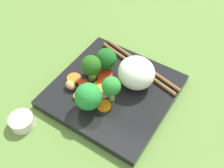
{
  "coord_description": "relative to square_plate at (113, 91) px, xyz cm",
  "views": [
    {
      "loc": [
        33.81,
        19.28,
        49.27
      ],
      "look_at": [
        0.47,
        -0.02,
        3.88
      ],
      "focal_mm": 44.23,
      "sensor_mm": 36.0,
      "label": 1
    }
  ],
  "objects": [
    {
      "name": "carrot_slice_5",
      "position": [
        -0.29,
        0.37,
        1.23
      ],
      "size": [
        2.8,
        2.8,
        0.58
      ],
      "primitive_type": "cylinder",
      "rotation": [
        0.0,
        0.0,
        0.57
      ],
      "color": "orange",
      "rests_on": "square_plate"
    },
    {
      "name": "rice_mound",
      "position": [
        -3.97,
        3.52,
        4.28
      ],
      "size": [
        11.05,
        11.17,
        6.68
      ],
      "primitive_type": "ellipsoid",
      "rotation": [
        0.0,
        0.0,
        5.78
      ],
      "color": "white",
      "rests_on": "square_plate"
    },
    {
      "name": "broccoli_floret_2",
      "position": [
        -3.79,
        -3.99,
        4.95
      ],
      "size": [
        4.73,
        4.73,
        6.51
      ],
      "color": "#62B155",
      "rests_on": "square_plate"
    },
    {
      "name": "broccoli_floret_0",
      "position": [
        0.04,
        -5.5,
        5.12
      ],
      "size": [
        4.51,
        4.51,
        6.88
      ],
      "color": "#67AC48",
      "rests_on": "square_plate"
    },
    {
      "name": "carrot_slice_3",
      "position": [
        2.89,
        -3.46,
        1.33
      ],
      "size": [
        3.01,
        3.01,
        0.77
      ],
      "primitive_type": "cylinder",
      "rotation": [
        0.0,
        0.0,
        0.19
      ],
      "color": "orange",
      "rests_on": "square_plate"
    },
    {
      "name": "carrot_slice_4",
      "position": [
        5.89,
        -5.38,
        1.23
      ],
      "size": [
        2.85,
        2.85,
        0.58
      ],
      "primitive_type": "cylinder",
      "rotation": [
        0.0,
        0.0,
        5.75
      ],
      "color": "orange",
      "rests_on": "square_plate"
    },
    {
      "name": "chicken_piece_2",
      "position": [
        4.58,
        -8.21,
        1.87
      ],
      "size": [
        2.51,
        3.05,
        1.86
      ],
      "primitive_type": "ellipsoid",
      "rotation": [
        0.0,
        0.0,
        4.46
      ],
      "color": "tan",
      "rests_on": "square_plate"
    },
    {
      "name": "carrot_slice_0",
      "position": [
        2.22,
        -9.02,
        1.3
      ],
      "size": [
        4.48,
        4.48,
        0.72
      ],
      "primitive_type": "cylinder",
      "rotation": [
        0.0,
        0.0,
        2.43
      ],
      "color": "orange",
      "rests_on": "square_plate"
    },
    {
      "name": "square_plate",
      "position": [
        0.0,
        0.0,
        0.0
      ],
      "size": [
        26.72,
        26.72,
        1.88
      ],
      "primitive_type": "cube",
      "rotation": [
        0.0,
        0.0,
        -0.05
      ],
      "color": "black",
      "rests_on": "ground_plane"
    },
    {
      "name": "carrot_slice_1",
      "position": [
        0.97,
        -2.71,
        1.29
      ],
      "size": [
        3.58,
        3.58,
        0.7
      ],
      "primitive_type": "cylinder",
      "rotation": [
        0.0,
        0.0,
        0.22
      ],
      "color": "orange",
      "rests_on": "square_plate"
    },
    {
      "name": "chicken_piece_0",
      "position": [
        2.94,
        -0.89,
        1.79
      ],
      "size": [
        2.83,
        3.24,
        1.7
      ],
      "primitive_type": "ellipsoid",
      "rotation": [
        0.0,
        0.0,
        1.74
      ],
      "color": "tan",
      "rests_on": "square_plate"
    },
    {
      "name": "pepper_chunk_0",
      "position": [
        -1.57,
        -3.07,
        1.69
      ],
      "size": [
        4.57,
        4.62,
        1.5
      ],
      "primitive_type": "cube",
      "rotation": [
        0.0,
        0.0,
        0.61
      ],
      "color": "red",
      "rests_on": "square_plate"
    },
    {
      "name": "chicken_piece_1",
      "position": [
        -1.19,
        -6.8,
        1.94
      ],
      "size": [
        3.72,
        3.79,
        1.99
      ],
      "primitive_type": "ellipsoid",
      "rotation": [
        0.0,
        0.0,
        5.4
      ],
      "color": "tan",
      "rests_on": "square_plate"
    },
    {
      "name": "sauce_cup",
      "position": [
        16.53,
        -12.12,
        0.26
      ],
      "size": [
        5.07,
        5.07,
        2.4
      ],
      "primitive_type": "cylinder",
      "color": "silver",
      "rests_on": "ground_plane"
    },
    {
      "name": "pepper_chunk_1",
      "position": [
        3.3,
        -5.62,
        1.69
      ],
      "size": [
        3.36,
        3.35,
        1.5
      ],
      "primitive_type": "cube",
      "rotation": [
        0.0,
        0.0,
        3.92
      ],
      "color": "red",
      "rests_on": "square_plate"
    },
    {
      "name": "broccoli_floret_1",
      "position": [
        2.65,
        1.09,
        5.01
      ],
      "size": [
        4.01,
        4.01,
        6.23
      ],
      "color": "#84C056",
      "rests_on": "square_plate"
    },
    {
      "name": "carrot_slice_2",
      "position": [
        5.22,
        0.79,
        1.17
      ],
      "size": [
        4.11,
        4.11,
        0.46
      ],
      "primitive_type": "cylinder",
      "rotation": [
        0.0,
        0.0,
        5.87
      ],
      "color": "orange",
      "rests_on": "square_plate"
    },
    {
      "name": "chopstick_pair",
      "position": [
        -8.82,
        2.06,
        1.37
      ],
      "size": [
        8.6,
        22.58,
        0.85
      ],
      "rotation": [
        0.0,
        0.0,
        4.43
      ],
      "color": "brown",
      "rests_on": "square_plate"
    },
    {
      "name": "ground_plane",
      "position": [
        0.0,
        0.0,
        -1.94
      ],
      "size": [
        110.0,
        110.0,
        2.0
      ],
      "primitive_type": "cube",
      "color": "#5A7F36"
    },
    {
      "name": "broccoli_floret_3",
      "position": [
        6.98,
        -1.74,
        4.61
      ],
      "size": [
        5.63,
        5.63,
        6.69
      ],
      "color": "#5F9648",
      "rests_on": "square_plate"
    }
  ]
}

